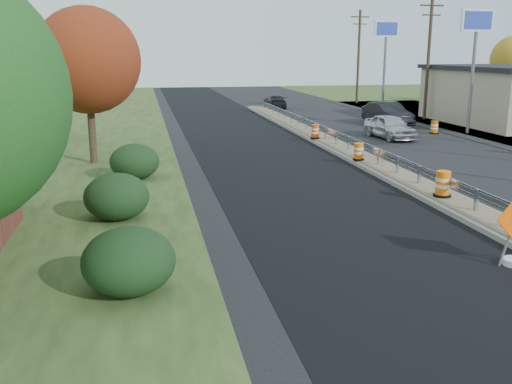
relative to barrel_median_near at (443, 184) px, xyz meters
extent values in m
plane|color=black|center=(0.17, 0.12, -0.67)|extent=(140.00, 140.00, 0.00)
cube|color=black|center=(-4.23, 10.12, -0.67)|extent=(7.20, 120.00, 0.01)
cube|color=gray|center=(0.17, 8.12, -0.58)|extent=(1.60, 55.00, 0.18)
cube|color=brown|center=(0.17, 8.12, -0.47)|extent=(1.25, 55.00, 0.05)
cube|color=silver|center=(0.17, -1.88, -0.09)|extent=(0.10, 0.15, 0.70)
cube|color=silver|center=(0.17, 0.12, -0.09)|extent=(0.10, 0.15, 0.70)
cube|color=silver|center=(0.17, 2.12, -0.09)|extent=(0.10, 0.15, 0.70)
cube|color=silver|center=(0.17, 4.12, -0.09)|extent=(0.10, 0.15, 0.70)
cube|color=silver|center=(0.17, 6.12, -0.09)|extent=(0.10, 0.15, 0.70)
cube|color=silver|center=(0.17, 8.12, -0.09)|extent=(0.10, 0.15, 0.70)
cube|color=silver|center=(0.17, 10.12, -0.09)|extent=(0.10, 0.15, 0.70)
cube|color=silver|center=(0.17, 12.12, -0.09)|extent=(0.10, 0.15, 0.70)
cube|color=silver|center=(0.17, 14.12, -0.09)|extent=(0.10, 0.15, 0.70)
cube|color=silver|center=(0.17, 16.12, -0.09)|extent=(0.10, 0.15, 0.70)
cube|color=silver|center=(0.17, 18.12, -0.09)|extent=(0.10, 0.15, 0.70)
cube|color=silver|center=(0.17, 20.12, -0.09)|extent=(0.10, 0.15, 0.70)
cube|color=silver|center=(0.17, 22.12, -0.09)|extent=(0.10, 0.15, 0.70)
cube|color=silver|center=(0.17, 24.12, -0.09)|extent=(0.10, 0.15, 0.70)
cube|color=silver|center=(0.17, 26.12, -0.09)|extent=(0.10, 0.15, 0.70)
cube|color=silver|center=(0.17, 28.12, -0.09)|extent=(0.10, 0.15, 0.70)
cube|color=silver|center=(0.17, 30.12, -0.09)|extent=(0.10, 0.15, 0.70)
cube|color=silver|center=(0.17, 32.12, -0.09)|extent=(0.10, 0.15, 0.70)
cube|color=silver|center=(0.17, 9.12, 0.11)|extent=(0.04, 46.00, 0.34)
cube|color=silver|center=(0.17, 9.12, 0.03)|extent=(0.06, 46.00, 0.03)
cube|color=silver|center=(0.17, 9.12, 0.19)|extent=(0.06, 46.00, 0.03)
cube|color=black|center=(12.22, 20.12, 0.93)|extent=(0.08, 7.20, 2.20)
cylinder|color=slate|center=(10.67, 16.12, 2.73)|extent=(0.22, 0.22, 6.80)
cube|color=white|center=(10.67, 16.12, 6.53)|extent=(2.20, 0.25, 1.40)
cube|color=#263FB2|center=(10.67, 16.12, 6.53)|extent=(1.90, 0.30, 1.10)
cylinder|color=slate|center=(10.67, 30.12, 2.73)|extent=(0.22, 0.22, 6.80)
cube|color=white|center=(10.67, 30.12, 6.53)|extent=(2.20, 0.25, 1.40)
cube|color=#263FB2|center=(10.67, 30.12, 6.53)|extent=(1.90, 0.30, 1.10)
cylinder|color=#473523|center=(11.67, 24.12, 4.03)|extent=(0.26, 0.26, 9.40)
cube|color=#473523|center=(11.67, 24.12, 8.03)|extent=(1.90, 0.12, 0.12)
cube|color=#473523|center=(11.67, 24.12, 7.33)|extent=(1.50, 0.10, 0.10)
cylinder|color=#473523|center=(11.67, 39.12, 4.03)|extent=(0.26, 0.26, 9.40)
cube|color=#473523|center=(11.67, 39.12, 8.03)|extent=(1.90, 0.12, 0.12)
cube|color=#473523|center=(11.67, 39.12, 7.33)|extent=(1.50, 0.10, 0.10)
ellipsoid|color=black|center=(-10.83, -5.88, 0.09)|extent=(2.09, 2.09, 1.52)
ellipsoid|color=black|center=(-11.33, 0.12, 0.09)|extent=(2.09, 2.09, 1.52)
ellipsoid|color=black|center=(-10.83, 6.12, 0.09)|extent=(2.09, 2.09, 1.52)
cylinder|color=#473523|center=(-14.83, 2.12, 0.65)|extent=(0.36, 0.36, 2.64)
sphere|color=#B27926|center=(-14.83, 2.12, 3.23)|extent=(3.96, 3.96, 3.96)
cylinder|color=#473523|center=(-12.83, 10.12, 0.98)|extent=(0.36, 0.36, 3.30)
sphere|color=maroon|center=(-12.83, 10.12, 4.20)|extent=(4.95, 4.95, 4.95)
cylinder|color=#473523|center=(-15.83, 18.12, 0.76)|extent=(0.36, 0.36, 2.86)
sphere|color=#164317|center=(-15.83, 18.12, 3.55)|extent=(4.29, 4.29, 4.29)
cylinder|color=#473523|center=(26.17, 34.12, 0.87)|extent=(0.36, 0.36, 3.08)
cube|color=slate|center=(-1.59, -6.05, -0.13)|extent=(0.36, 0.10, 1.05)
cylinder|color=black|center=(0.00, 0.00, -0.40)|extent=(0.63, 0.63, 0.08)
cylinder|color=orange|center=(0.00, 0.00, 0.04)|extent=(0.50, 0.50, 0.88)
cylinder|color=white|center=(0.00, 0.00, 0.19)|extent=(0.52, 0.52, 0.12)
cylinder|color=white|center=(0.00, 0.00, -0.04)|extent=(0.52, 0.52, 0.12)
cylinder|color=black|center=(-0.36, 7.30, -0.41)|extent=(0.55, 0.55, 0.07)
cylinder|color=orange|center=(-0.36, 7.30, -0.02)|extent=(0.44, 0.44, 0.77)
cylinder|color=white|center=(-0.36, 7.30, 0.11)|extent=(0.45, 0.45, 0.10)
cylinder|color=white|center=(-0.36, 7.30, -0.10)|extent=(0.45, 0.45, 0.10)
cylinder|color=black|center=(-0.38, 14.37, -0.41)|extent=(0.56, 0.56, 0.08)
cylinder|color=#FF4A0A|center=(-0.38, 14.37, -0.01)|extent=(0.45, 0.45, 0.79)
cylinder|color=white|center=(-0.38, 14.37, 0.12)|extent=(0.46, 0.46, 0.10)
cylinder|color=white|center=(-0.38, 14.37, -0.09)|extent=(0.46, 0.46, 0.10)
cylinder|color=black|center=(8.42, 16.39, -0.64)|extent=(0.57, 0.57, 0.08)
cylinder|color=#D96509|center=(8.42, 16.39, -0.24)|extent=(0.46, 0.46, 0.80)
cylinder|color=white|center=(8.42, 16.39, -0.10)|extent=(0.47, 0.47, 0.10)
cylinder|color=white|center=(8.42, 16.39, -0.31)|extent=(0.47, 0.47, 0.10)
imported|color=#BCBBC0|center=(4.64, 14.97, 0.07)|extent=(2.16, 4.51, 1.49)
imported|color=black|center=(7.17, 21.09, 0.17)|extent=(2.14, 5.22, 1.68)
imported|color=black|center=(1.97, 35.31, -0.04)|extent=(2.08, 4.50, 1.27)
camera|label=1|loc=(-10.35, -18.12, 4.60)|focal=40.00mm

